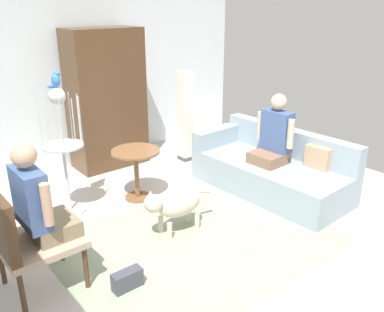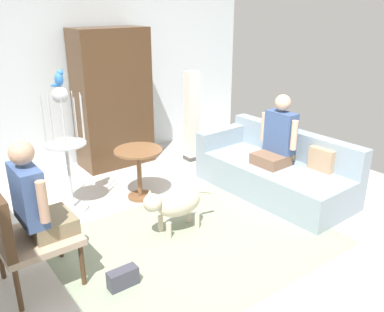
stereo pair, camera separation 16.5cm
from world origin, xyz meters
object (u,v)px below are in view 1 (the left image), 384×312
column_lamp (186,117)px  armchair (21,235)px  person_on_armchair (37,202)px  bird_cage_stand (63,145)px  couch (271,169)px  parrot (56,80)px  round_end_table (136,165)px  dog (176,204)px  person_on_couch (274,136)px  armoire_cabinet (106,99)px  handbag (127,280)px

column_lamp → armchair: bearing=-151.6°
person_on_armchair → bird_cage_stand: size_ratio=0.58×
column_lamp → bird_cage_stand: bearing=-167.5°
couch → parrot: size_ratio=11.57×
column_lamp → person_on_armchair: bearing=-150.3°
round_end_table → dog: bearing=-96.5°
parrot → column_lamp: bearing=12.6°
person_on_armchair → round_end_table: bearing=31.8°
person_on_couch → bird_cage_stand: bearing=154.1°
armchair → column_lamp: size_ratio=0.71×
bird_cage_stand → parrot: size_ratio=8.31×
bird_cage_stand → armoire_cabinet: size_ratio=0.74×
dog → column_lamp: column_lamp is taller
armchair → couch: bearing=1.3°
person_on_armchair → dog: 1.49m
armchair → round_end_table: (1.68, 0.94, -0.12)m
armchair → dog: (1.57, -0.00, -0.23)m
bird_cage_stand → couch: bearing=-24.9°
bird_cage_stand → round_end_table: bearing=-14.5°
dog → armoire_cabinet: bearing=79.2°
armoire_cabinet → handbag: 3.15m
couch → armchair: bearing=-178.7°
couch → dog: (-1.63, -0.08, 0.06)m
column_lamp → handbag: size_ratio=5.14×
armchair → round_end_table: bearing=29.3°
couch → bird_cage_stand: (-2.33, 1.08, 0.56)m
couch → parrot: (-2.33, 1.08, 1.29)m
armchair → handbag: size_ratio=3.66×
person_on_armchair → couch: bearing=1.3°
couch → armoire_cabinet: 2.56m
round_end_table → dog: 0.96m
parrot → armoire_cabinet: bearing=43.4°
dog → bird_cage_stand: 1.44m
person_on_armchair → armoire_cabinet: bearing=50.3°
round_end_table → armoire_cabinet: (0.32, 1.27, 0.55)m
armchair → armoire_cabinet: bearing=47.9°
handbag → dog: bearing=28.6°
person_on_couch → person_on_armchair: (-3.01, -0.03, 0.05)m
person_on_armchair → parrot: (0.71, 1.15, 0.76)m
armchair → bird_cage_stand: 1.47m
round_end_table → person_on_couch: bearing=-31.4°
armchair → person_on_couch: 3.18m
person_on_couch → column_lamp: column_lamp is taller
bird_cage_stand → armoire_cabinet: bearing=43.3°
armchair → armoire_cabinet: 3.01m
person_on_couch → dog: 1.65m
couch → parrot: bearing=155.1°
person_on_couch → bird_cage_stand: (-2.30, 1.12, 0.08)m
person_on_couch → bird_cage_stand: bird_cage_stand is taller
couch → armoire_cabinet: size_ratio=1.03×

